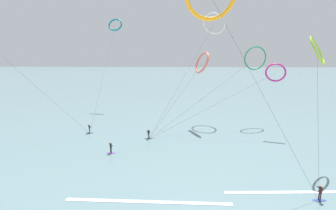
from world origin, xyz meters
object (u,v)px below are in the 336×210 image
(surfer_navy, at_px, (89,129))
(kite_lime, at_px, (317,51))
(surfer_charcoal, at_px, (149,135))
(kite_ivory, at_px, (214,24))
(kite_coral, at_px, (202,63))
(kite_emerald, at_px, (255,58))
(kite_magenta, at_px, (275,72))
(kite_teal, at_px, (115,25))
(surfer_cobalt, at_px, (320,194))
(surfer_violet, at_px, (111,148))

(surfer_navy, distance_m, kite_lime, 37.81)
(surfer_charcoal, distance_m, kite_ivory, 28.38)
(surfer_charcoal, bearing_deg, kite_coral, 162.92)
(kite_emerald, height_order, kite_magenta, kite_emerald)
(surfer_navy, distance_m, kite_ivory, 33.48)
(kite_teal, distance_m, kite_ivory, 26.37)
(surfer_navy, bearing_deg, kite_emerald, 85.16)
(surfer_charcoal, xyz_separation_m, kite_ivory, (12.63, 16.43, 19.39))
(kite_teal, height_order, kite_coral, kite_teal)
(kite_coral, bearing_deg, surfer_cobalt, -1.86)
(surfer_navy, bearing_deg, kite_teal, 159.28)
(surfer_navy, bearing_deg, kite_ivory, 99.09)
(kite_magenta, xyz_separation_m, kite_ivory, (-9.33, 11.97, 9.28))
(kite_emerald, distance_m, kite_lime, 18.84)
(surfer_violet, relative_size, kite_lime, 0.10)
(surfer_violet, distance_m, kite_teal, 40.24)
(surfer_violet, distance_m, kite_emerald, 33.54)
(kite_ivory, bearing_deg, surfer_violet, 81.20)
(surfer_violet, distance_m, kite_coral, 24.28)
(kite_teal, bearing_deg, surfer_cobalt, -49.40)
(kite_teal, xyz_separation_m, kite_magenta, (33.07, -23.43, -10.09))
(kite_teal, distance_m, kite_magenta, 41.77)
(kite_teal, bearing_deg, surfer_violet, -72.38)
(kite_teal, distance_m, kite_lime, 48.94)
(surfer_violet, relative_size, kite_emerald, 0.07)
(surfer_charcoal, xyz_separation_m, surfer_cobalt, (18.97, -17.88, 0.00))
(kite_magenta, bearing_deg, surfer_cobalt, -78.82)
(surfer_charcoal, bearing_deg, kite_lime, 102.14)
(kite_lime, relative_size, kite_magenta, 0.69)
(surfer_cobalt, distance_m, kite_coral, 31.05)
(surfer_navy, relative_size, kite_teal, 0.06)
(surfer_violet, relative_size, surfer_navy, 1.00)
(surfer_violet, relative_size, surfer_cobalt, 1.00)
(surfer_violet, xyz_separation_m, kite_lime, (27.75, -0.40, 13.91))
(surfer_navy, distance_m, surfer_cobalt, 36.35)
(kite_emerald, distance_m, kite_teal, 36.29)
(surfer_navy, height_order, kite_emerald, kite_emerald)
(kite_magenta, bearing_deg, kite_teal, 163.48)
(surfer_charcoal, distance_m, kite_coral, 17.70)
(surfer_navy, height_order, kite_teal, kite_teal)
(kite_emerald, relative_size, kite_ivory, 1.02)
(surfer_charcoal, relative_size, kite_lime, 0.10)
(surfer_navy, distance_m, kite_teal, 32.26)
(surfer_violet, distance_m, surfer_navy, 10.94)
(surfer_violet, bearing_deg, surfer_cobalt, 27.29)
(surfer_violet, height_order, kite_emerald, kite_emerald)
(kite_magenta, bearing_deg, kite_ivory, 146.74)
(kite_coral, height_order, kite_ivory, kite_ivory)
(surfer_charcoal, bearing_deg, surfer_violet, -8.89)
(surfer_cobalt, bearing_deg, kite_coral, -161.25)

